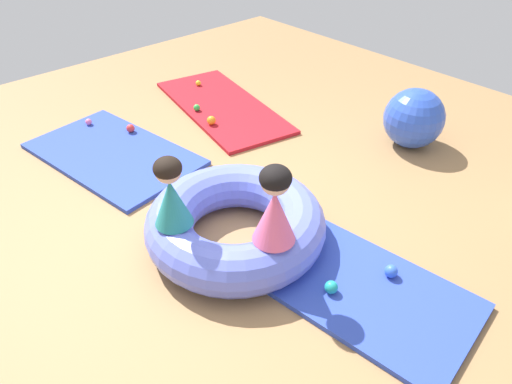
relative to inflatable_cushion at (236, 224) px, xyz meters
name	(u,v)px	position (x,y,z in m)	size (l,w,h in m)	color
ground_plane	(230,229)	(-0.14, 0.06, -0.17)	(8.00, 8.00, 0.00)	#9E7549
gym_mat_far_right	(113,154)	(-1.71, -0.08, -0.15)	(1.64, 0.96, 0.04)	#2D47B7
gym_mat_front	(222,106)	(-1.80, 1.33, -0.15)	(1.88, 0.83, 0.04)	#B21923
gym_mat_near_right	(364,291)	(0.95, 0.30, -0.15)	(1.39, 0.85, 0.04)	#2D47B7
inflatable_cushion	(236,224)	(0.00, 0.00, 0.00)	(1.30, 1.30, 0.35)	#6070E5
child_in_teal	(171,193)	(-0.12, -0.42, 0.42)	(0.30, 0.30, 0.50)	teal
child_in_pink	(275,206)	(0.44, -0.04, 0.44)	(0.38, 0.38, 0.55)	#E5608E
play_ball_yellow	(198,83)	(-2.41, 1.45, -0.10)	(0.06, 0.06, 0.06)	yellow
play_ball_red	(131,128)	(-1.94, 0.25, -0.09)	(0.08, 0.08, 0.08)	red
play_ball_pink	(89,122)	(-2.37, 0.01, -0.10)	(0.07, 0.07, 0.07)	pink
play_ball_blue	(391,271)	(0.99, 0.52, -0.09)	(0.09, 0.09, 0.09)	blue
play_ball_green	(197,108)	(-1.88, 1.03, -0.10)	(0.07, 0.07, 0.07)	green
play_ball_teal	(331,287)	(0.82, 0.11, -0.09)	(0.09, 0.09, 0.09)	teal
play_ball_orange	(211,120)	(-1.52, 0.95, -0.09)	(0.09, 0.09, 0.09)	orange
exercise_ball_large	(414,118)	(0.05, 2.18, 0.11)	(0.57, 0.57, 0.57)	blue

